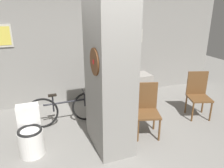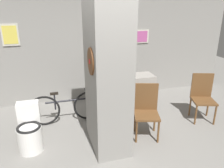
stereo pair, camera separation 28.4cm
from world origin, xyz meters
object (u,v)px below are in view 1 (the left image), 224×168
at_px(toilet, 31,135).
at_px(bicycle, 65,109).
at_px(chair_by_doorway, 198,93).
at_px(chair_near_pillar, 146,108).
at_px(bottle_tall, 117,73).

relative_size(toilet, bicycle, 0.50).
bearing_deg(chair_by_doorway, bicycle, -174.51).
xyz_separation_m(chair_near_pillar, bottle_tall, (-0.21, 0.93, 0.43)).
bearing_deg(chair_near_pillar, toilet, -166.97).
distance_m(chair_near_pillar, bicycle, 1.63).
distance_m(chair_near_pillar, chair_by_doorway, 1.42).
bearing_deg(toilet, chair_near_pillar, -4.09).
xyz_separation_m(toilet, chair_by_doorway, (3.45, 0.09, 0.21)).
relative_size(chair_by_doorway, bottle_tall, 3.79).
distance_m(toilet, bottle_tall, 2.10).
relative_size(chair_by_doorway, bicycle, 0.63).
height_order(bicycle, bottle_tall, bottle_tall).
height_order(chair_near_pillar, bottle_tall, bottle_tall).
xyz_separation_m(chair_by_doorway, bottle_tall, (-1.61, 0.69, 0.43)).
height_order(chair_near_pillar, bicycle, chair_near_pillar).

